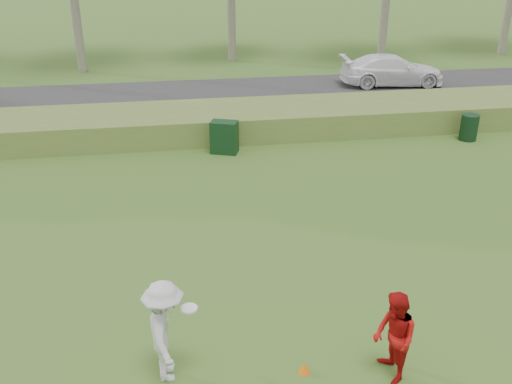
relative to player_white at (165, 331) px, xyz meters
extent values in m
plane|color=#375E1F|center=(2.14, 0.13, -0.90)|extent=(120.00, 120.00, 0.00)
cube|color=#56712D|center=(2.14, 12.13, -0.45)|extent=(80.00, 3.00, 0.90)
cube|color=#2D2D2D|center=(2.14, 17.13, -0.87)|extent=(80.00, 6.00, 0.06)
imported|color=silver|center=(0.00, 0.00, 0.00)|extent=(0.72, 1.19, 1.79)
cylinder|color=white|center=(0.40, 0.00, 0.40)|extent=(0.27, 0.27, 0.03)
imported|color=#A80F0E|center=(3.60, -0.62, -0.10)|extent=(0.62, 0.79, 1.60)
cone|color=orange|center=(2.23, -0.31, -0.79)|extent=(0.20, 0.20, 0.22)
cube|color=black|center=(2.08, 10.16, -0.36)|extent=(0.99, 0.80, 1.07)
cylinder|color=black|center=(10.63, 10.04, -0.44)|extent=(0.79, 0.79, 0.91)
imported|color=white|center=(10.79, 17.69, -0.15)|extent=(4.91, 2.35, 1.38)
camera|label=1|loc=(0.25, -7.43, 5.81)|focal=40.00mm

